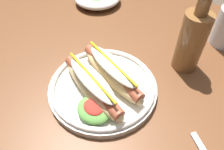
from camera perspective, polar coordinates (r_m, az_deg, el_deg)
name	(u,v)px	position (r m, az deg, el deg)	size (l,w,h in m)	color
dining_table	(133,89)	(0.65, 5.47, -3.75)	(1.34, 0.89, 0.74)	brown
hot_dog_plate	(102,84)	(0.50, -2.57, -2.30)	(0.25, 0.25, 0.08)	silver
glass_bottle	(192,39)	(0.55, 20.16, 8.81)	(0.06, 0.06, 0.22)	brown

